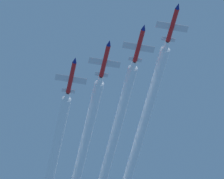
% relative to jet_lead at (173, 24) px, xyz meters
% --- Properties ---
extents(jet_lead, '(8.09, 11.78, 2.83)m').
position_rel_jet_lead_xyz_m(jet_lead, '(0.00, 0.00, 0.00)').
color(jet_lead, red).
extents(jet_second_echelon, '(8.09, 11.78, 2.83)m').
position_rel_jet_lead_xyz_m(jet_second_echelon, '(7.05, -6.74, -1.42)').
color(jet_second_echelon, red).
extents(jet_third_echelon, '(8.09, 11.78, 2.83)m').
position_rel_jet_lead_xyz_m(jet_third_echelon, '(14.62, -12.49, -2.26)').
color(jet_third_echelon, red).
extents(jet_fourth_echelon, '(8.09, 11.78, 2.83)m').
position_rel_jet_lead_xyz_m(jet_fourth_echelon, '(22.12, -18.72, -3.09)').
color(jet_fourth_echelon, red).
extents(smoke_trail_lead, '(2.55, 60.87, 2.55)m').
position_rel_jet_lead_xyz_m(smoke_trail_lead, '(0.00, -35.82, -0.03)').
color(smoke_trail_lead, white).
extents(smoke_trail_second_echelon, '(2.55, 50.55, 2.55)m').
position_rel_jet_lead_xyz_m(smoke_trail_second_echelon, '(7.05, -37.41, -1.45)').
color(smoke_trail_second_echelon, white).
extents(smoke_trail_third_echelon, '(2.55, 54.93, 2.55)m').
position_rel_jet_lead_xyz_m(smoke_trail_third_echelon, '(14.62, -45.34, -2.28)').
color(smoke_trail_third_echelon, white).
extents(smoke_trail_fourth_echelon, '(2.55, 50.13, 2.55)m').
position_rel_jet_lead_xyz_m(smoke_trail_fourth_echelon, '(22.12, -49.17, -3.12)').
color(smoke_trail_fourth_echelon, white).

